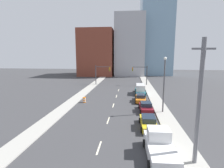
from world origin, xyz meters
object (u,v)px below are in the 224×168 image
traffic_signal_right (142,73)px  sedan_orange (141,98)px  traffic_barrel (84,100)px  traffic_signal_left (100,72)px  street_lamp (164,81)px  pickup_truck_white (160,146)px  sedan_maroon (146,107)px  utility_pole_right_near (199,103)px  sedan_yellow (148,122)px  box_truck_teal (140,89)px

traffic_signal_right → sedan_orange: size_ratio=1.15×
traffic_barrel → traffic_signal_left: bearing=91.3°
street_lamp → pickup_truck_white: street_lamp is taller
sedan_maroon → sedan_orange: (-0.49, 5.68, -0.00)m
utility_pole_right_near → sedan_yellow: size_ratio=2.10×
traffic_signal_right → pickup_truck_white: size_ratio=1.03×
street_lamp → sedan_yellow: (-2.67, -5.68, -4.12)m
traffic_signal_right → sedan_maroon: size_ratio=1.30×
traffic_signal_left → sedan_orange: 21.08m
traffic_signal_left → sedan_maroon: traffic_signal_left is taller
traffic_signal_right → sedan_orange: traffic_signal_right is taller
sedan_yellow → utility_pole_right_near: bearing=-67.8°
sedan_orange → box_truck_teal: (0.31, 6.57, 0.36)m
traffic_signal_left → sedan_yellow: 31.92m
street_lamp → sedan_yellow: street_lamp is taller
sedan_maroon → utility_pole_right_near: bearing=-80.6°
traffic_barrel → sedan_orange: (10.17, 1.80, 0.16)m
traffic_signal_right → street_lamp: size_ratio=0.68×
traffic_barrel → box_truck_teal: size_ratio=0.15×
traffic_signal_left → traffic_barrel: 20.02m
traffic_signal_right → street_lamp: (1.50, -24.18, 1.14)m
sedan_maroon → sedan_yellow: bearing=-94.5°
traffic_barrel → pickup_truck_white: pickup_truck_white is taller
pickup_truck_white → sedan_maroon: (-0.08, 12.20, -0.26)m
utility_pole_right_near → sedan_yellow: utility_pole_right_near is taller
traffic_barrel → street_lamp: bearing=-18.7°
utility_pole_right_near → sedan_orange: 19.40m
pickup_truck_white → box_truck_teal: 24.45m
traffic_signal_right → utility_pole_right_near: (1.73, -36.62, 1.34)m
utility_pole_right_near → sedan_yellow: (-2.90, 6.75, -4.33)m
pickup_truck_white → sedan_orange: bearing=89.9°
pickup_truck_white → box_truck_teal: pickup_truck_white is taller
pickup_truck_white → sedan_maroon: pickup_truck_white is taller
traffic_barrel → sedan_maroon: 11.34m
traffic_signal_left → street_lamp: street_lamp is taller
traffic_signal_right → sedan_yellow: bearing=-92.2°
utility_pole_right_near → street_lamp: 12.44m
street_lamp → sedan_maroon: size_ratio=1.91×
utility_pole_right_near → sedan_orange: (-3.13, 18.65, -4.33)m
sedan_maroon → traffic_barrel: bearing=157.8°
sedan_orange → box_truck_teal: size_ratio=0.76×
sedan_yellow → traffic_signal_right: bearing=86.7°
sedan_yellow → sedan_maroon: sedan_yellow is taller
traffic_signal_left → pickup_truck_white: size_ratio=1.03×
pickup_truck_white → sedan_yellow: 6.00m
street_lamp → sedan_maroon: street_lamp is taller
box_truck_teal → traffic_signal_right: bearing=85.4°
traffic_signal_right → utility_pole_right_near: utility_pole_right_near is taller
traffic_signal_left → box_truck_teal: (10.93, -11.40, -2.63)m
traffic_signal_right → sedan_orange: (-1.41, -17.97, -2.99)m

